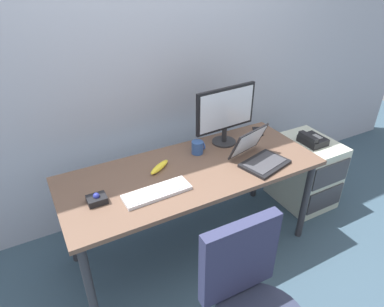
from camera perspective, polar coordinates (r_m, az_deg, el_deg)
The scene contains 12 objects.
ground_plane at distance 2.72m, azimuth 0.00°, elevation -15.29°, with size 8.00×8.00×0.00m, color #354C5C.
back_wall at distance 2.59m, azimuth -7.84°, elevation 18.02°, with size 6.00×0.10×2.80m, color #9FA6B6.
desk at distance 2.30m, azimuth 0.00°, elevation -4.08°, with size 1.74×0.71×0.72m.
file_cabinet at distance 3.15m, azimuth 18.37°, elevation -2.93°, with size 0.42×0.53×0.59m.
desk_phone at distance 2.97m, azimuth 19.50°, elevation 2.19°, with size 0.17×0.20×0.09m.
monitor_main at distance 2.48m, azimuth 5.67°, elevation 6.91°, with size 0.50×0.18×0.43m.
keyboard at distance 2.05m, azimuth -5.88°, elevation -6.43°, with size 0.41×0.15×0.03m.
laptop at distance 2.36m, azimuth 11.14°, elevation -0.31°, with size 0.38×0.38×0.22m.
trackball_mouse at distance 2.04m, azimuth -15.65°, elevation -7.37°, with size 0.11×0.09×0.07m.
coffee_mug at distance 2.42m, azimuth 0.96°, elevation 1.05°, with size 0.09×0.08×0.09m.
cell_phone at distance 2.78m, azimuth 10.94°, elevation 3.67°, with size 0.07×0.14×0.01m, color black.
banana at distance 2.26m, azimuth -5.48°, elevation -2.27°, with size 0.19×0.04×0.04m, color yellow.
Camera 1 is at (-0.90, -1.66, 1.96)m, focal length 31.83 mm.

